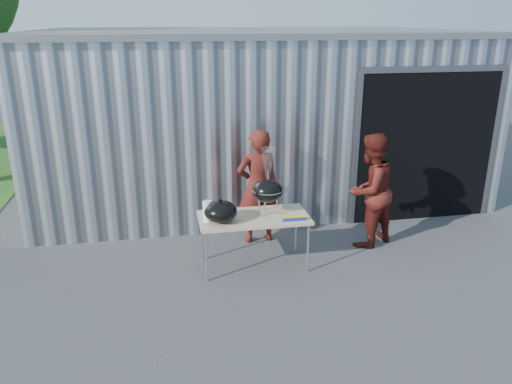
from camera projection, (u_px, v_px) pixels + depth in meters
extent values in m
plane|color=#3B3B3E|center=(250.00, 283.00, 6.59)|extent=(80.00, 80.00, 0.00)
cube|color=silver|center=(248.00, 108.00, 10.60)|extent=(8.00, 6.00, 3.00)
cube|color=slate|center=(248.00, 32.00, 10.09)|extent=(8.20, 6.20, 0.10)
cube|color=black|center=(410.00, 141.00, 8.87)|extent=(2.40, 1.20, 2.50)
cube|color=#4C4C51|center=(435.00, 69.00, 7.91)|extent=(2.52, 0.08, 0.10)
cube|color=tan|center=(254.00, 218.00, 6.81)|extent=(1.50, 0.75, 0.04)
cylinder|color=silver|center=(206.00, 257.00, 6.52)|extent=(0.03, 0.03, 0.71)
cylinder|color=silver|center=(308.00, 248.00, 6.77)|extent=(0.03, 0.03, 0.71)
cylinder|color=silver|center=(202.00, 237.00, 7.11)|extent=(0.03, 0.03, 0.71)
cylinder|color=silver|center=(296.00, 230.00, 7.35)|extent=(0.03, 0.03, 0.71)
ellipsoid|color=black|center=(268.00, 191.00, 6.80)|extent=(0.42, 0.42, 0.31)
cylinder|color=silver|center=(268.00, 190.00, 6.79)|extent=(0.42, 0.42, 0.02)
cylinder|color=silver|center=(268.00, 189.00, 6.79)|extent=(0.40, 0.40, 0.01)
cylinder|color=silver|center=(265.00, 202.00, 7.00)|extent=(0.02, 0.02, 0.24)
cylinder|color=silver|center=(260.00, 208.00, 6.78)|extent=(0.02, 0.02, 0.24)
cylinder|color=silver|center=(277.00, 207.00, 6.82)|extent=(0.02, 0.02, 0.24)
cylinder|color=#C26E45|center=(258.00, 189.00, 6.76)|extent=(0.02, 0.14, 0.02)
cylinder|color=#C26E45|center=(261.00, 189.00, 6.77)|extent=(0.02, 0.14, 0.02)
cylinder|color=#C26E45|center=(264.00, 188.00, 6.78)|extent=(0.02, 0.14, 0.02)
cylinder|color=#C26E45|center=(266.00, 188.00, 6.78)|extent=(0.02, 0.14, 0.02)
cylinder|color=#C26E45|center=(269.00, 188.00, 6.79)|extent=(0.02, 0.14, 0.02)
cylinder|color=#C26E45|center=(271.00, 188.00, 6.79)|extent=(0.02, 0.14, 0.02)
cylinder|color=#C26E45|center=(274.00, 188.00, 6.80)|extent=(0.02, 0.14, 0.02)
cylinder|color=#C26E45|center=(277.00, 188.00, 6.81)|extent=(0.02, 0.14, 0.02)
cone|color=silver|center=(268.00, 168.00, 6.69)|extent=(0.20, 0.20, 0.55)
ellipsoid|color=black|center=(221.00, 211.00, 6.59)|extent=(0.44, 0.44, 0.29)
cylinder|color=black|center=(220.00, 200.00, 6.53)|extent=(0.05, 0.05, 0.03)
cylinder|color=white|center=(207.00, 211.00, 6.60)|extent=(0.12, 0.12, 0.28)
cube|color=white|center=(212.00, 210.00, 6.89)|extent=(0.20, 0.15, 0.10)
cube|color=navy|center=(294.00, 219.00, 6.66)|extent=(0.32, 0.05, 0.05)
cube|color=yellow|center=(294.00, 217.00, 6.65)|extent=(0.32, 0.05, 0.01)
imported|color=#521813|center=(258.00, 187.00, 7.58)|extent=(0.69, 0.50, 1.77)
imported|color=#521813|center=(370.00, 190.00, 7.47)|extent=(1.06, 0.98, 1.74)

